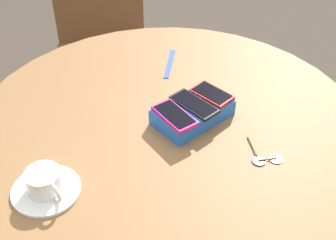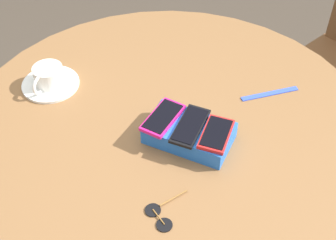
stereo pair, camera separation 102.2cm
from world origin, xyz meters
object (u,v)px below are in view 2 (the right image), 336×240
(coffee_cup, at_px, (48,76))
(lanyard_strap, at_px, (270,94))
(phone_red, at_px, (216,134))
(phone_black, at_px, (190,126))
(saucer, at_px, (51,84))
(sunglasses, at_px, (160,215))
(phone_box, at_px, (189,133))
(phone_magenta, at_px, (163,117))
(round_table, at_px, (168,150))

(coffee_cup, relative_size, lanyard_strap, 0.68)
(phone_red, bearing_deg, phone_black, -12.14)
(phone_black, xyz_separation_m, coffee_cup, (0.44, -0.12, -0.02))
(phone_black, bearing_deg, lanyard_strap, -130.12)
(phone_red, distance_m, phone_black, 0.07)
(saucer, height_order, sunglasses, saucer)
(coffee_cup, bearing_deg, saucer, -101.51)
(phone_red, height_order, lanyard_strap, phone_red)
(phone_box, height_order, phone_black, phone_black)
(phone_magenta, relative_size, sunglasses, 1.19)
(phone_red, distance_m, phone_magenta, 0.14)
(phone_red, bearing_deg, phone_magenta, -11.09)
(phone_magenta, xyz_separation_m, sunglasses, (-0.05, 0.25, -0.05))
(phone_box, distance_m, lanyard_strap, 0.30)
(round_table, relative_size, phone_red, 9.13)
(phone_red, height_order, phone_magenta, same)
(phone_magenta, relative_size, lanyard_strap, 0.83)
(coffee_cup, distance_m, lanyard_strap, 0.64)
(phone_black, distance_m, coffee_cup, 0.45)
(phone_box, xyz_separation_m, phone_red, (-0.07, 0.02, 0.03))
(sunglasses, bearing_deg, round_table, -80.80)
(round_table, xyz_separation_m, lanyard_strap, (-0.26, -0.19, 0.10))
(phone_red, height_order, sunglasses, phone_red)
(phone_box, xyz_separation_m, lanyard_strap, (-0.19, -0.22, -0.02))
(phone_red, relative_size, lanyard_strap, 0.72)
(phone_black, relative_size, sunglasses, 1.24)
(coffee_cup, bearing_deg, lanyard_strap, -170.74)
(round_table, relative_size, phone_black, 7.55)
(phone_magenta, xyz_separation_m, lanyard_strap, (-0.26, -0.21, -0.05))
(phone_box, height_order, sunglasses, phone_box)
(round_table, distance_m, sunglasses, 0.30)
(saucer, relative_size, sunglasses, 1.37)
(phone_box, height_order, lanyard_strap, phone_box)
(lanyard_strap, bearing_deg, coffee_cup, 9.26)
(lanyard_strap, bearing_deg, phone_box, 49.35)
(phone_magenta, distance_m, saucer, 0.38)
(phone_magenta, relative_size, saucer, 0.87)
(phone_red, relative_size, phone_magenta, 0.86)
(saucer, xyz_separation_m, coffee_cup, (0.00, 0.00, 0.03))
(phone_red, bearing_deg, lanyard_strap, -116.95)
(phone_box, relative_size, phone_black, 1.58)
(phone_red, relative_size, coffee_cup, 1.07)
(coffee_cup, bearing_deg, phone_magenta, 163.05)
(saucer, bearing_deg, coffee_cup, 78.49)
(coffee_cup, bearing_deg, phone_red, 164.66)
(phone_box, bearing_deg, coffee_cup, -15.61)
(phone_red, bearing_deg, sunglasses, 68.45)
(round_table, bearing_deg, phone_magenta, 74.72)
(phone_red, bearing_deg, phone_box, -13.62)
(lanyard_strap, bearing_deg, phone_red, 63.05)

